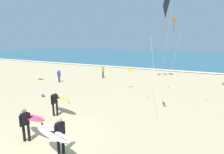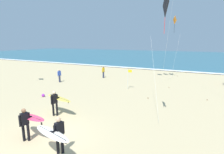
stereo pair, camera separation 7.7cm
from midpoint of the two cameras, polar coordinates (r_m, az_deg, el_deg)
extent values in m
plane|color=tan|center=(10.18, -20.46, -17.85)|extent=(160.00, 160.00, 0.00)
cube|color=#2D6075|center=(60.47, 19.27, 6.42)|extent=(160.00, 60.00, 0.08)
cube|color=white|center=(31.30, 13.02, 2.53)|extent=(160.00, 1.23, 0.01)
cylinder|color=black|center=(8.54, -17.03, -20.31)|extent=(0.13, 0.13, 0.88)
cylinder|color=black|center=(8.54, -15.62, -20.22)|extent=(0.13, 0.13, 0.88)
cube|color=black|center=(8.18, -16.63, -15.84)|extent=(0.26, 0.37, 0.60)
cube|color=white|center=(8.23, -17.10, -15.35)|extent=(0.05, 0.20, 0.32)
sphere|color=tan|center=(7.99, -16.81, -13.17)|extent=(0.21, 0.21, 0.21)
cylinder|color=black|center=(8.01, -18.04, -15.66)|extent=(0.09, 0.09, 0.26)
cylinder|color=black|center=(8.07, -18.78, -16.54)|extent=(0.26, 0.13, 0.14)
cylinder|color=black|center=(8.31, -15.30, -15.59)|extent=(0.09, 0.09, 0.56)
ellipsoid|color=white|center=(8.02, -18.75, -17.03)|extent=(2.11, 0.92, 0.13)
cube|color=#333333|center=(8.01, -18.76, -16.79)|extent=(1.77, 0.37, 0.05)
cube|color=#262628|center=(7.45, -14.69, -19.79)|extent=(0.12, 0.03, 0.14)
cylinder|color=black|center=(12.39, -18.43, -10.01)|extent=(0.13, 0.13, 0.88)
cylinder|color=black|center=(12.35, -17.35, -10.02)|extent=(0.13, 0.13, 0.88)
cube|color=black|center=(12.12, -18.11, -6.76)|extent=(0.26, 0.37, 0.60)
cube|color=blue|center=(12.19, -18.41, -6.47)|extent=(0.05, 0.20, 0.32)
sphere|color=beige|center=(12.00, -18.23, -4.85)|extent=(0.21, 0.21, 0.21)
cylinder|color=black|center=(12.01, -18.98, -7.19)|extent=(0.09, 0.09, 0.56)
cylinder|color=black|center=(12.22, -17.27, -6.02)|extent=(0.09, 0.09, 0.26)
cylinder|color=black|center=(12.35, -17.07, -6.44)|extent=(0.26, 0.12, 0.14)
ellipsoid|color=#EFD14C|center=(12.34, -16.74, -6.63)|extent=(2.31, 0.91, 0.16)
cube|color=#333333|center=(12.33, -16.75, -6.47)|extent=(1.95, 0.37, 0.09)
cube|color=#262628|center=(11.66, -13.85, -7.92)|extent=(0.12, 0.03, 0.14)
cylinder|color=black|center=(10.06, -26.69, -15.91)|extent=(0.13, 0.13, 0.88)
cylinder|color=black|center=(9.98, -25.40, -16.02)|extent=(0.13, 0.13, 0.88)
cube|color=black|center=(9.72, -26.44, -12.07)|extent=(0.27, 0.37, 0.60)
cube|color=white|center=(9.79, -26.74, -11.67)|extent=(0.05, 0.20, 0.32)
sphere|color=brown|center=(9.56, -26.67, -9.76)|extent=(0.21, 0.21, 0.21)
cylinder|color=black|center=(9.65, -27.67, -12.62)|extent=(0.09, 0.09, 0.56)
cylinder|color=black|center=(9.76, -25.27, -11.15)|extent=(0.09, 0.09, 0.26)
cylinder|color=black|center=(9.90, -24.90, -11.61)|extent=(0.26, 0.13, 0.14)
ellipsoid|color=#D83359|center=(9.88, -24.50, -11.88)|extent=(2.21, 1.00, 0.27)
cube|color=#333333|center=(9.87, -24.52, -11.68)|extent=(1.84, 0.42, 0.18)
cube|color=#262628|center=(9.18, -21.75, -13.96)|extent=(0.12, 0.04, 0.14)
cube|color=black|center=(10.29, 17.36, 21.91)|extent=(0.53, 1.27, 1.35)
cylinder|color=red|center=(10.15, 16.97, 15.76)|extent=(0.02, 0.02, 0.86)
cylinder|color=silver|center=(12.61, 13.75, 1.26)|extent=(1.77, 4.38, 5.18)
cylinder|color=brown|center=(15.52, 11.78, -6.77)|extent=(0.06, 0.06, 0.10)
cylinder|color=brown|center=(16.81, 28.71, -6.55)|extent=(0.06, 0.06, 0.10)
cylinder|color=silver|center=(19.93, 17.98, 13.43)|extent=(1.12, 1.70, 11.19)
cylinder|color=brown|center=(19.61, 18.21, -3.22)|extent=(0.06, 0.06, 0.10)
cube|color=orange|center=(24.01, 19.91, 17.10)|extent=(0.32, 0.99, 1.02)
cylinder|color=black|center=(23.92, 19.73, 14.64)|extent=(0.02, 0.02, 1.05)
cylinder|color=silver|center=(24.91, 20.14, 6.59)|extent=(0.62, 2.02, 5.79)
cylinder|color=brown|center=(26.27, 20.57, 0.30)|extent=(0.06, 0.06, 0.10)
cylinder|color=#2D334C|center=(22.01, -16.62, -0.55)|extent=(0.22, 0.22, 0.84)
cube|color=#3351B7|center=(21.88, -16.72, 1.22)|extent=(0.23, 0.34, 0.54)
sphere|color=beige|center=(21.82, -16.78, 2.20)|extent=(0.20, 0.20, 0.20)
cylinder|color=#3351B7|center=(22.03, -16.28, 1.05)|extent=(0.08, 0.08, 0.50)
cylinder|color=#3351B7|center=(21.77, -17.14, 0.88)|extent=(0.08, 0.08, 0.50)
cylinder|color=#2D334C|center=(23.59, -2.73, 0.73)|extent=(0.22, 0.22, 0.84)
cube|color=gold|center=(23.47, -2.75, 2.38)|extent=(0.24, 0.35, 0.54)
sphere|color=brown|center=(23.41, -2.76, 3.30)|extent=(0.20, 0.20, 0.20)
cylinder|color=gold|center=(23.65, -2.43, 2.21)|extent=(0.08, 0.08, 0.50)
cylinder|color=gold|center=(23.33, -3.07, 2.08)|extent=(0.08, 0.08, 0.50)
cylinder|color=silver|center=(18.05, 5.28, -0.67)|extent=(0.05, 0.05, 2.10)
cube|color=yellow|center=(17.82, 6.00, 1.94)|extent=(0.40, 0.02, 0.28)
sphere|color=purple|center=(16.81, -21.40, -5.58)|extent=(0.28, 0.28, 0.28)
camera|label=1|loc=(0.04, -89.84, 0.03)|focal=28.03mm
camera|label=2|loc=(0.04, 90.16, -0.03)|focal=28.03mm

